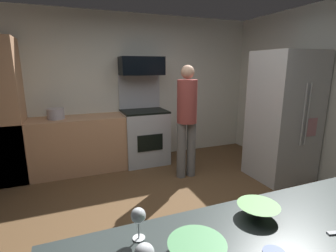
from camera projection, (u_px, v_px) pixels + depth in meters
The scene contains 12 objects.
ground_plane at pixel (175, 226), 2.77m from camera, with size 5.20×4.80×0.02m, color brown.
wall_back at pixel (124, 89), 4.59m from camera, with size 5.20×0.12×2.60m, color silver.
lower_cabinet_run at pixel (77, 145), 4.14m from camera, with size 2.40×0.60×0.90m, color tan.
cabinet_column at pixel (0, 113), 3.64m from camera, with size 0.60×0.60×2.10m, color tan.
oven_range at pixel (144, 134), 4.53m from camera, with size 0.76×0.65×1.55m.
microwave at pixel (142, 66), 4.34m from camera, with size 0.74×0.38×0.31m, color black.
refrigerator at pixel (283, 117), 3.81m from camera, with size 0.84×0.76×1.92m.
person_cook at pixel (187, 116), 3.81m from camera, with size 0.31×0.30×1.72m.
mixing_bowl_large at pixel (197, 249), 1.08m from camera, with size 0.26×0.26×0.06m, color #51975C.
mixing_bowl_small at pixel (258, 210), 1.37m from camera, with size 0.23×0.23×0.07m, color #5C994F.
wine_glass_near at pixel (138, 217), 1.17m from camera, with size 0.07×0.07×0.16m.
stock_pot at pixel (56, 114), 3.92m from camera, with size 0.26×0.26×0.17m, color #B6B1BC.
Camera 1 is at (-0.97, -2.25, 1.69)m, focal length 27.04 mm.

